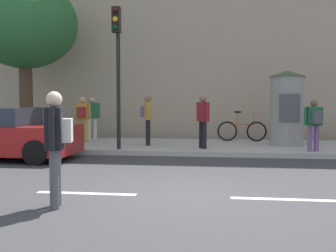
# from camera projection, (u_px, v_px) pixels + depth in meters

# --- Properties ---
(ground_plane) EXTENTS (80.00, 80.00, 0.00)m
(ground_plane) POSITION_uv_depth(u_px,v_px,m) (183.00, 196.00, 7.16)
(ground_plane) COLOR #38383A
(sidewalk_curb) EXTENTS (36.00, 4.00, 0.15)m
(sidewalk_curb) POSITION_uv_depth(u_px,v_px,m) (202.00, 147.00, 14.09)
(sidewalk_curb) COLOR #B2ADA3
(sidewalk_curb) RESTS_ON ground_plane
(lane_markings) EXTENTS (25.80, 0.16, 0.01)m
(lane_markings) POSITION_uv_depth(u_px,v_px,m) (183.00, 196.00, 7.16)
(lane_markings) COLOR silver
(lane_markings) RESTS_ON ground_plane
(building_backdrop) EXTENTS (36.00, 5.00, 11.94)m
(building_backdrop) POSITION_uv_depth(u_px,v_px,m) (209.00, 3.00, 18.66)
(building_backdrop) COLOR tan
(building_backdrop) RESTS_ON ground_plane
(traffic_light) EXTENTS (0.24, 0.45, 4.25)m
(traffic_light) POSITION_uv_depth(u_px,v_px,m) (117.00, 54.00, 12.48)
(traffic_light) COLOR black
(traffic_light) RESTS_ON sidewalk_curb
(poster_column) EXTENTS (1.20, 1.20, 2.47)m
(poster_column) POSITION_uv_depth(u_px,v_px,m) (287.00, 107.00, 13.80)
(poster_column) COLOR gray
(poster_column) RESTS_ON sidewalk_curb
(street_tree) EXTENTS (3.72, 3.72, 5.78)m
(street_tree) POSITION_uv_depth(u_px,v_px,m) (25.00, 25.00, 14.81)
(street_tree) COLOR #4C3826
(street_tree) RESTS_ON sidewalk_curb
(pedestrian_near_pole) EXTENTS (0.46, 0.63, 1.79)m
(pedestrian_near_pole) POSITION_uv_depth(u_px,v_px,m) (56.00, 138.00, 6.38)
(pedestrian_near_pole) COLOR #4C4C51
(pedestrian_near_pole) RESTS_ON ground_plane
(pedestrian_tallest) EXTENTS (0.46, 0.64, 1.67)m
(pedestrian_tallest) POSITION_uv_depth(u_px,v_px,m) (147.00, 115.00, 13.83)
(pedestrian_tallest) COLOR black
(pedestrian_tallest) RESTS_ON sidewalk_curb
(pedestrian_with_bag) EXTENTS (0.56, 0.40, 1.61)m
(pedestrian_with_bag) POSITION_uv_depth(u_px,v_px,m) (83.00, 116.00, 14.62)
(pedestrian_with_bag) COLOR #B78C33
(pedestrian_with_bag) RESTS_ON sidewalk_curb
(pedestrian_in_light_jacket) EXTENTS (0.52, 0.52, 1.61)m
(pedestrian_in_light_jacket) POSITION_uv_depth(u_px,v_px,m) (92.00, 114.00, 15.75)
(pedestrian_in_light_jacket) COLOR silver
(pedestrian_in_light_jacket) RESTS_ON sidewalk_curb
(pedestrian_in_red_top) EXTENTS (0.58, 0.48, 1.51)m
(pedestrian_in_red_top) POSITION_uv_depth(u_px,v_px,m) (314.00, 121.00, 12.11)
(pedestrian_in_red_top) COLOR #724C84
(pedestrian_in_red_top) RESTS_ON sidewalk_curb
(pedestrian_with_backpack) EXTENTS (0.42, 0.53, 1.66)m
(pedestrian_with_backpack) POSITION_uv_depth(u_px,v_px,m) (203.00, 117.00, 12.86)
(pedestrian_with_backpack) COLOR black
(pedestrian_with_backpack) RESTS_ON sidewalk_curb
(bicycle_leaning) EXTENTS (1.77, 0.10, 1.09)m
(bicycle_leaning) POSITION_uv_depth(u_px,v_px,m) (242.00, 131.00, 15.14)
(bicycle_leaning) COLOR black
(bicycle_leaning) RESTS_ON sidewalk_curb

